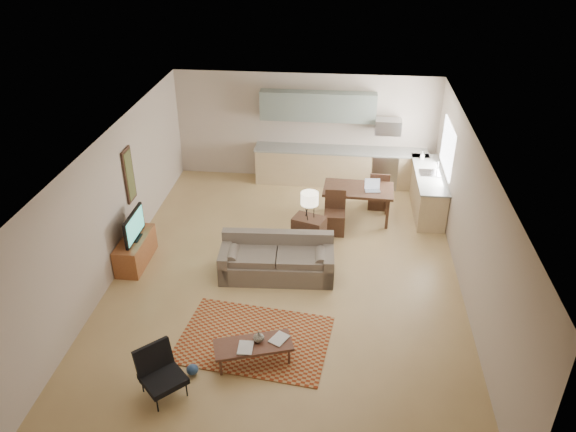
# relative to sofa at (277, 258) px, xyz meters

# --- Properties ---
(room) EXTENTS (9.00, 9.00, 9.00)m
(room) POSITION_rel_sofa_xyz_m (0.18, -0.01, 0.96)
(room) COLOR tan
(room) RESTS_ON ground
(kitchen_counter_back) EXTENTS (4.26, 0.64, 0.92)m
(kitchen_counter_back) POSITION_rel_sofa_xyz_m (1.08, 4.17, 0.07)
(kitchen_counter_back) COLOR tan
(kitchen_counter_back) RESTS_ON ground
(kitchen_counter_right) EXTENTS (0.64, 2.26, 0.92)m
(kitchen_counter_right) POSITION_rel_sofa_xyz_m (3.11, 2.99, 0.07)
(kitchen_counter_right) COLOR tan
(kitchen_counter_right) RESTS_ON ground
(kitchen_range) EXTENTS (0.62, 0.62, 0.90)m
(kitchen_range) POSITION_rel_sofa_xyz_m (2.18, 4.17, 0.06)
(kitchen_range) COLOR #A5A8AD
(kitchen_range) RESTS_ON ground
(kitchen_microwave) EXTENTS (0.62, 0.40, 0.35)m
(kitchen_microwave) POSITION_rel_sofa_xyz_m (2.18, 4.19, 1.16)
(kitchen_microwave) COLOR #A5A8AD
(kitchen_microwave) RESTS_ON room
(upper_cabinets) EXTENTS (2.80, 0.34, 0.70)m
(upper_cabinets) POSITION_rel_sofa_xyz_m (0.48, 4.32, 1.56)
(upper_cabinets) COLOR slate
(upper_cabinets) RESTS_ON room
(window_right) EXTENTS (0.02, 1.40, 1.05)m
(window_right) POSITION_rel_sofa_xyz_m (3.41, 2.99, 1.16)
(window_right) COLOR white
(window_right) RESTS_ON room
(wall_art_left) EXTENTS (0.06, 0.42, 1.10)m
(wall_art_left) POSITION_rel_sofa_xyz_m (-3.03, 0.89, 1.16)
(wall_art_left) COLOR olive
(wall_art_left) RESTS_ON room
(triptych) EXTENTS (1.70, 0.04, 0.50)m
(triptych) POSITION_rel_sofa_xyz_m (0.08, 4.46, 1.36)
(triptych) COLOR beige
(triptych) RESTS_ON room
(rug) EXTENTS (2.58, 1.93, 0.02)m
(rug) POSITION_rel_sofa_xyz_m (-0.15, -1.84, -0.38)
(rug) COLOR maroon
(rug) RESTS_ON floor
(sofa) EXTENTS (2.28, 1.10, 0.78)m
(sofa) POSITION_rel_sofa_xyz_m (0.00, 0.00, 0.00)
(sofa) COLOR #63584C
(sofa) RESTS_ON floor
(coffee_table) EXTENTS (1.29, 0.82, 0.36)m
(coffee_table) POSITION_rel_sofa_xyz_m (-0.08, -2.34, -0.21)
(coffee_table) COLOR #4C2A1E
(coffee_table) RESTS_ON floor
(book_a) EXTENTS (0.25, 0.32, 0.03)m
(book_a) POSITION_rel_sofa_xyz_m (-0.29, -2.45, -0.02)
(book_a) COLOR maroon
(book_a) RESTS_ON coffee_table
(book_b) EXTENTS (0.47, 0.49, 0.02)m
(book_b) POSITION_rel_sofa_xyz_m (0.21, -2.14, -0.02)
(book_b) COLOR navy
(book_b) RESTS_ON coffee_table
(vase) EXTENTS (0.25, 0.25, 0.18)m
(vase) POSITION_rel_sofa_xyz_m (-0.00, -2.26, 0.06)
(vase) COLOR black
(vase) RESTS_ON coffee_table
(armchair) EXTENTS (0.92, 0.92, 0.74)m
(armchair) POSITION_rel_sofa_xyz_m (-1.26, -3.12, -0.02)
(armchair) COLOR black
(armchair) RESTS_ON floor
(tv_credenza) EXTENTS (0.47, 1.21, 0.56)m
(tv_credenza) POSITION_rel_sofa_xyz_m (-2.82, 0.15, -0.11)
(tv_credenza) COLOR brown
(tv_credenza) RESTS_ON floor
(tv) EXTENTS (0.09, 0.93, 0.56)m
(tv) POSITION_rel_sofa_xyz_m (-2.77, 0.15, 0.45)
(tv) COLOR black
(tv) RESTS_ON tv_credenza
(console_table) EXTENTS (0.72, 0.60, 0.73)m
(console_table) POSITION_rel_sofa_xyz_m (0.53, 1.01, -0.02)
(console_table) COLOR #352016
(console_table) RESTS_ON floor
(table_lamp) EXTENTS (0.47, 0.47, 0.58)m
(table_lamp) POSITION_rel_sofa_xyz_m (0.53, 1.01, 0.63)
(table_lamp) COLOR beige
(table_lamp) RESTS_ON console_table
(dining_table) EXTENTS (1.56, 0.94, 0.77)m
(dining_table) POSITION_rel_sofa_xyz_m (1.52, 2.36, -0.00)
(dining_table) COLOR #352016
(dining_table) RESTS_ON floor
(dining_chair_near) EXTENTS (0.45, 0.47, 0.93)m
(dining_chair_near) POSITION_rel_sofa_xyz_m (1.03, 1.72, 0.08)
(dining_chair_near) COLOR #352016
(dining_chair_near) RESTS_ON floor
(dining_chair_far) EXTENTS (0.46, 0.48, 0.93)m
(dining_chair_far) POSITION_rel_sofa_xyz_m (2.00, 3.00, 0.08)
(dining_chair_far) COLOR #352016
(dining_chair_far) RESTS_ON floor
(laptop) EXTENTS (0.35, 0.28, 0.24)m
(laptop) POSITION_rel_sofa_xyz_m (1.82, 2.26, 0.50)
(laptop) COLOR #A5A8AD
(laptop) RESTS_ON dining_table
(soap_bottle) EXTENTS (0.09, 0.09, 0.19)m
(soap_bottle) POSITION_rel_sofa_xyz_m (3.01, 3.78, 0.63)
(soap_bottle) COLOR beige
(soap_bottle) RESTS_ON kitchen_counter_right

